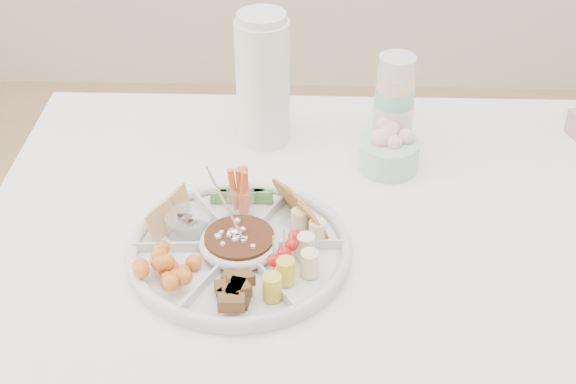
{
  "coord_description": "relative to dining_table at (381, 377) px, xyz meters",
  "views": [
    {
      "loc": [
        -0.16,
        -1.14,
        1.65
      ],
      "look_at": [
        -0.19,
        0.03,
        0.83
      ],
      "focal_mm": 50.0,
      "sensor_mm": 36.0,
      "label": 1
    }
  ],
  "objects": [
    {
      "name": "banana_tomato",
      "position": [
        -0.16,
        -0.13,
        0.44
      ],
      "size": [
        0.11,
        0.11,
        0.08
      ],
      "primitive_type": null,
      "rotation": [
        0.0,
        0.0,
        0.06
      ],
      "color": "#FEE765",
      "rests_on": "party_tray"
    },
    {
      "name": "pita_raisins",
      "position": [
        -0.39,
        -0.01,
        0.42
      ],
      "size": [
        0.12,
        0.12,
        0.06
      ],
      "primitive_type": null,
      "rotation": [
        0.0,
        0.0,
        0.06
      ],
      "color": "#D2AD53",
      "rests_on": "party_tray"
    },
    {
      "name": "party_tray",
      "position": [
        -0.27,
        -0.07,
        0.4
      ],
      "size": [
        0.4,
        0.4,
        0.04
      ],
      "primitive_type": "cylinder",
      "rotation": [
        0.0,
        0.0,
        0.06
      ],
      "color": "silver",
      "rests_on": "dining_table"
    },
    {
      "name": "granola_chunks",
      "position": [
        -0.27,
        -0.2,
        0.42
      ],
      "size": [
        0.11,
        0.11,
        0.05
      ],
      "primitive_type": null,
      "rotation": [
        0.0,
        0.0,
        0.06
      ],
      "color": "#432815",
      "rests_on": "party_tray"
    },
    {
      "name": "bean_dip",
      "position": [
        -0.27,
        -0.07,
        0.41
      ],
      "size": [
        0.13,
        0.13,
        0.04
      ],
      "primitive_type": "cylinder",
      "rotation": [
        0.0,
        0.0,
        0.06
      ],
      "color": "black",
      "rests_on": "party_tray"
    },
    {
      "name": "thermos",
      "position": [
        -0.26,
        0.32,
        0.52
      ],
      "size": [
        0.14,
        0.14,
        0.29
      ],
      "primitive_type": "cylinder",
      "rotation": [
        0.0,
        0.0,
        -0.36
      ],
      "color": "white",
      "rests_on": "dining_table"
    },
    {
      "name": "carrot_cucumber",
      "position": [
        -0.28,
        0.06,
        0.44
      ],
      "size": [
        0.1,
        0.1,
        0.09
      ],
      "primitive_type": null,
      "rotation": [
        0.0,
        0.0,
        0.06
      ],
      "color": "orange",
      "rests_on": "party_tray"
    },
    {
      "name": "flower_bowl",
      "position": [
        -0.0,
        0.22,
        0.42
      ],
      "size": [
        0.12,
        0.12,
        0.09
      ],
      "primitive_type": "cylinder",
      "rotation": [
        0.0,
        0.0,
        -0.03
      ],
      "color": "#9BDBB8",
      "rests_on": "dining_table"
    },
    {
      "name": "cherries",
      "position": [
        -0.38,
        -0.14,
        0.42
      ],
      "size": [
        0.13,
        0.13,
        0.05
      ],
      "primitive_type": null,
      "rotation": [
        0.0,
        0.0,
        0.06
      ],
      "color": "#D15210",
      "rests_on": "party_tray"
    },
    {
      "name": "tortillas",
      "position": [
        -0.17,
        -0.0,
        0.42
      ],
      "size": [
        0.11,
        0.11,
        0.06
      ],
      "primitive_type": null,
      "rotation": [
        0.0,
        0.0,
        0.06
      ],
      "color": "olive",
      "rests_on": "party_tray"
    },
    {
      "name": "cup_stack",
      "position": [
        0.01,
        0.29,
        0.49
      ],
      "size": [
        0.1,
        0.1,
        0.23
      ],
      "primitive_type": "cylinder",
      "rotation": [
        0.0,
        0.0,
        -0.31
      ],
      "color": "silver",
      "rests_on": "dining_table"
    },
    {
      "name": "dining_table",
      "position": [
        0.0,
        0.0,
        0.0
      ],
      "size": [
        1.52,
        1.02,
        0.76
      ],
      "primitive_type": "cube",
      "color": "white",
      "rests_on": "floor"
    }
  ]
}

